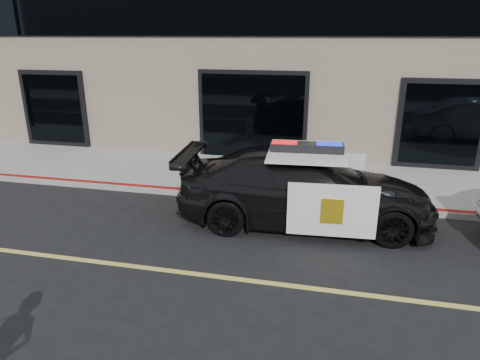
# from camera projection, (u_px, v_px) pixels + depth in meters

# --- Properties ---
(ground) EXTENTS (120.00, 120.00, 0.00)m
(ground) POSITION_uv_depth(u_px,v_px,m) (230.00, 278.00, 7.23)
(ground) COLOR black
(ground) RESTS_ON ground
(sidewalk_n) EXTENTS (60.00, 3.50, 0.15)m
(sidewalk_n) POSITION_uv_depth(u_px,v_px,m) (275.00, 178.00, 12.05)
(sidewalk_n) COLOR gray
(sidewalk_n) RESTS_ON ground
(police_car) EXTENTS (2.94, 5.72, 1.78)m
(police_car) POSITION_uv_depth(u_px,v_px,m) (305.00, 187.00, 9.16)
(police_car) COLOR black
(police_car) RESTS_ON ground
(fire_hydrant) EXTENTS (0.35, 0.48, 0.76)m
(fire_hydrant) POSITION_uv_depth(u_px,v_px,m) (205.00, 172.00, 11.10)
(fire_hydrant) COLOR silver
(fire_hydrant) RESTS_ON sidewalk_n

